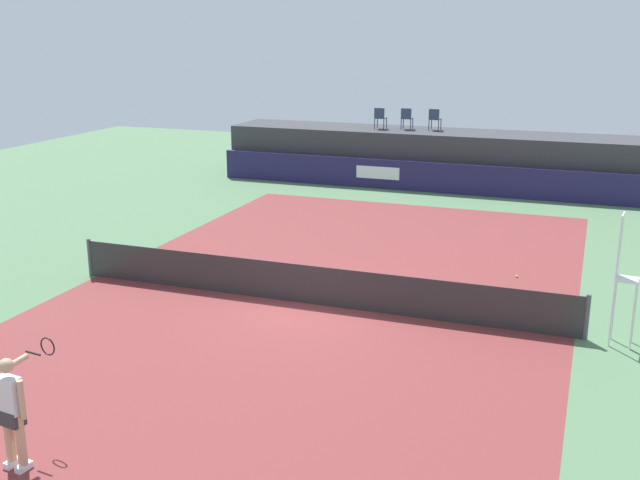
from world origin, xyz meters
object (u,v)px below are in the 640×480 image
at_px(net_post_far, 587,317).
at_px(tennis_player, 13,409).
at_px(net_post_near, 90,257).
at_px(spectator_chair_center, 435,118).
at_px(spectator_chair_far_left, 380,117).
at_px(tennis_ball, 517,276).
at_px(umpire_chair, 622,271).
at_px(spectator_chair_left, 407,118).

xyz_separation_m(net_post_far, tennis_player, (-7.78, -7.97, 0.46)).
height_order(net_post_near, net_post_far, same).
bearing_deg(spectator_chair_center, net_post_near, -110.65).
distance_m(spectator_chair_far_left, spectator_chair_center, 2.27).
distance_m(spectator_chair_far_left, tennis_ball, 13.66).
bearing_deg(tennis_ball, spectator_chair_far_left, 121.53).
distance_m(spectator_chair_far_left, umpire_chair, 17.82).
relative_size(spectator_chair_left, umpire_chair, 0.32).
xyz_separation_m(spectator_chair_left, tennis_player, (-0.06, -23.33, -1.73)).
bearing_deg(spectator_chair_left, tennis_player, -90.14).
xyz_separation_m(spectator_chair_center, net_post_far, (6.57, -15.48, -2.19)).
xyz_separation_m(spectator_chair_far_left, tennis_ball, (7.01, -11.42, -2.66)).
bearing_deg(spectator_chair_center, spectator_chair_left, -174.15).
xyz_separation_m(spectator_chair_far_left, net_post_near, (-3.59, -15.11, -2.19)).
relative_size(spectator_chair_center, net_post_near, 0.89).
xyz_separation_m(spectator_chair_center, umpire_chair, (7.15, -15.47, -1.11)).
relative_size(spectator_chair_left, net_post_near, 0.89).
bearing_deg(net_post_near, tennis_ball, 19.18).
height_order(spectator_chair_far_left, umpire_chair, spectator_chair_far_left).
distance_m(umpire_chair, net_post_near, 13.03).
bearing_deg(net_post_far, tennis_ball, 116.01).
bearing_deg(tennis_player, umpire_chair, 43.65).
relative_size(umpire_chair, tennis_player, 1.56).
xyz_separation_m(umpire_chair, tennis_player, (-8.37, -7.98, -0.63)).
bearing_deg(net_post_far, spectator_chair_center, 112.99).
distance_m(umpire_chair, net_post_far, 1.23).
relative_size(spectator_chair_far_left, net_post_far, 0.89).
xyz_separation_m(spectator_chair_far_left, umpire_chair, (9.39, -15.10, -1.11)).
bearing_deg(tennis_ball, tennis_player, -117.18).
height_order(spectator_chair_center, umpire_chair, spectator_chair_center).
height_order(umpire_chair, tennis_ball, umpire_chair).
xyz_separation_m(net_post_near, net_post_far, (12.40, 0.00, 0.00)).
bearing_deg(tennis_player, tennis_ball, 62.82).
height_order(spectator_chair_far_left, net_post_far, spectator_chair_far_left).
bearing_deg(spectator_chair_left, net_post_near, -106.92).
height_order(spectator_chair_left, net_post_far, spectator_chair_left).
relative_size(umpire_chair, tennis_ball, 40.59).
height_order(net_post_near, tennis_player, tennis_player).
bearing_deg(spectator_chair_center, tennis_ball, -67.98).
distance_m(net_post_far, tennis_ball, 4.13).
distance_m(spectator_chair_left, spectator_chair_center, 1.16).
relative_size(spectator_chair_far_left, tennis_player, 0.50).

